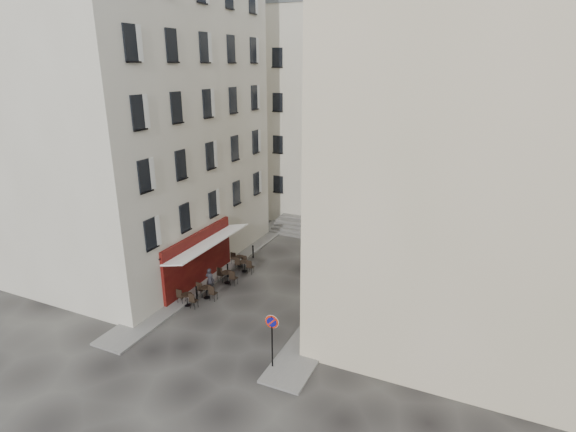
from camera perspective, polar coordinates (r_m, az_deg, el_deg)
The scene contains 18 objects.
ground at distance 27.07m, azimuth -4.50°, elevation -11.14°, with size 90.00×90.00×0.00m, color black.
sidewalk_left at distance 32.18m, azimuth -8.13°, elevation -6.10°, with size 2.00×22.00×0.12m, color slate.
sidewalk_right at distance 27.91m, azimuth 6.80°, elevation -10.10°, with size 2.00×18.00×0.12m, color slate.
building_left at distance 32.38m, azimuth -19.18°, elevation 12.11°, with size 12.20×16.20×20.60m.
building_right at distance 24.34m, azimuth 21.70°, elevation 7.61°, with size 12.20×14.20×18.60m.
building_back at distance 41.64m, azimuth 6.89°, elevation 12.81°, with size 18.20×10.20×18.60m.
cafe_storefront at distance 29.10m, azimuth -11.14°, elevation -5.11°, with size 1.74×7.30×3.50m.
stone_steps at distance 37.36m, azimuth 4.79°, elevation -1.85°, with size 9.00×3.15×0.80m.
bollard_near at distance 27.66m, azimuth -11.54°, elevation -9.56°, with size 0.12×0.12×0.98m.
bollard_mid at distance 30.23m, azimuth -7.67°, elevation -6.80°, with size 0.12×0.12×0.98m.
bollard_far at distance 32.97m, azimuth -4.47°, elevation -4.46°, with size 0.12×0.12×0.98m.
no_parking_sign at distance 20.95m, azimuth -2.06°, elevation -14.44°, with size 0.64×0.11×2.80m.
bistro_table_a at distance 27.26m, azimuth -12.64°, elevation -10.18°, with size 1.36×0.64×0.96m.
bistro_table_b at distance 27.85m, azimuth -10.24°, elevation -9.36°, with size 1.35×0.63×0.95m.
bistro_table_c at distance 29.43m, azimuth -7.71°, elevation -7.57°, with size 1.42×0.67×1.00m.
bistro_table_d at distance 30.86m, azimuth -5.54°, elevation -6.23°, with size 1.38×0.64×0.97m.
bistro_table_e at distance 31.70m, azimuth -6.11°, elevation -5.58°, with size 1.34×0.63×0.94m.
pedestrian at distance 28.50m, azimuth -9.89°, elevation -8.00°, with size 0.57×0.37×1.56m, color #242228.
Camera 1 is at (11.59, -20.47, 13.39)m, focal length 28.00 mm.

